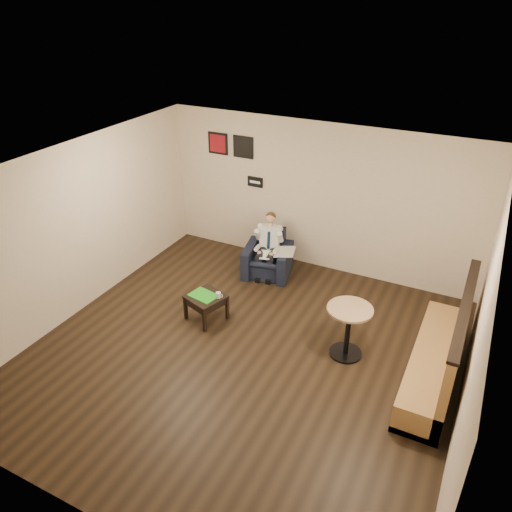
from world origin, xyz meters
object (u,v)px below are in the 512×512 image
at_px(green_folder, 204,295).
at_px(banquette, 438,340).
at_px(seated_man, 266,250).
at_px(armchair, 268,254).
at_px(cafe_table, 348,332).
at_px(side_table, 206,307).
at_px(smartphone, 215,293).
at_px(coffee_mug, 218,295).

height_order(green_folder, banquette, banquette).
bearing_deg(seated_man, armchair, 90.00).
relative_size(green_folder, cafe_table, 0.54).
bearing_deg(side_table, green_folder, -164.94).
bearing_deg(green_folder, side_table, 15.06).
xyz_separation_m(side_table, banquette, (3.54, 0.24, 0.42)).
distance_m(armchair, smartphone, 1.65).
bearing_deg(banquette, coffee_mug, -176.83).
xyz_separation_m(coffee_mug, banquette, (3.34, 0.18, 0.15)).
height_order(coffee_mug, smartphone, coffee_mug).
xyz_separation_m(seated_man, green_folder, (-0.32, -1.68, -0.11)).
height_order(armchair, cafe_table, cafe_table).
distance_m(coffee_mug, smartphone, 0.14).
xyz_separation_m(seated_man, banquette, (3.26, -1.43, 0.08)).
bearing_deg(seated_man, cafe_table, -48.72).
height_order(green_folder, coffee_mug, coffee_mug).
relative_size(banquette, cafe_table, 3.05).
bearing_deg(green_folder, armchair, 80.53).
height_order(side_table, smartphone, smartphone).
height_order(seated_man, smartphone, seated_man).
height_order(armchair, green_folder, armchair).
bearing_deg(seated_man, coffee_mug, -105.14).
relative_size(side_table, coffee_mug, 5.79).
height_order(seated_man, side_table, seated_man).
relative_size(armchair, cafe_table, 1.02).
bearing_deg(banquette, cafe_table, -176.48).
distance_m(side_table, cafe_table, 2.33).
distance_m(armchair, cafe_table, 2.61).
bearing_deg(side_table, banquette, 3.88).
height_order(smartphone, banquette, banquette).
distance_m(armchair, seated_man, 0.18).
height_order(side_table, cafe_table, cafe_table).
xyz_separation_m(armchair, green_folder, (-0.30, -1.78, 0.04)).
distance_m(side_table, banquette, 3.57).
bearing_deg(coffee_mug, side_table, -164.94).
xyz_separation_m(armchair, banquette, (3.28, -1.53, 0.24)).
bearing_deg(banquette, smartphone, -178.22).
distance_m(seated_man, green_folder, 1.71).
bearing_deg(side_table, cafe_table, 4.07).
height_order(armchair, smartphone, armchair).
bearing_deg(coffee_mug, seated_man, 87.15).
height_order(green_folder, smartphone, green_folder).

